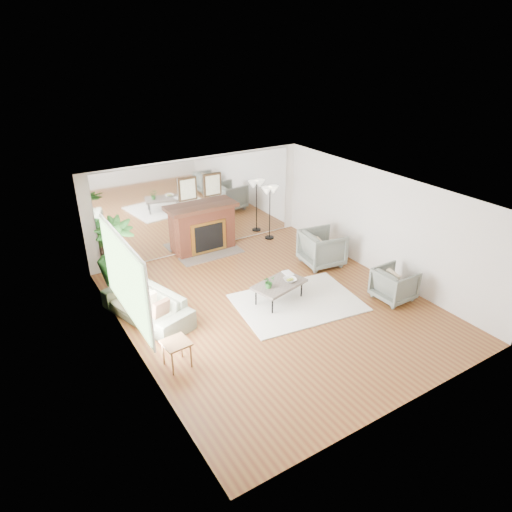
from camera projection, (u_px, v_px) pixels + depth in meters
ground at (274, 306)px, 9.79m from camera, size 7.00×7.00×0.00m
wall_left at (131, 293)px, 7.82m from camera, size 0.02×7.00×2.50m
wall_right at (381, 224)px, 10.67m from camera, size 0.02×7.00×2.50m
wall_back at (200, 205)px, 11.91m from camera, size 6.00×0.02×2.50m
mirror_panel at (201, 205)px, 11.90m from camera, size 5.40×0.04×2.40m
window_panel at (124, 278)px, 8.10m from camera, size 0.04×2.40×1.50m
fireplace at (205, 229)px, 11.99m from camera, size 1.85×0.83×2.05m
area_rug at (297, 303)px, 9.89m from camera, size 2.82×2.18×0.03m
coffee_table at (279, 285)px, 9.77m from camera, size 1.27×0.92×0.46m
sofa at (147, 305)px, 9.24m from camera, size 1.39×2.24×0.61m
armchair_back at (322, 248)px, 11.41m from camera, size 1.10×1.08×0.88m
armchair_front at (394, 284)px, 9.91m from camera, size 0.81×0.78×0.72m
side_table at (176, 346)px, 7.83m from camera, size 0.47×0.47×0.50m
potted_ficus at (117, 255)px, 9.86m from camera, size 0.91×0.91×1.78m
floor_lamp at (270, 195)px, 12.51m from camera, size 0.50×0.28×1.53m
tabletop_plant at (269, 282)px, 9.54m from camera, size 0.27×0.24×0.27m
fruit_bowl at (290, 280)px, 9.82m from camera, size 0.33×0.33×0.07m
book at (284, 274)px, 10.11m from camera, size 0.22×0.29×0.02m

